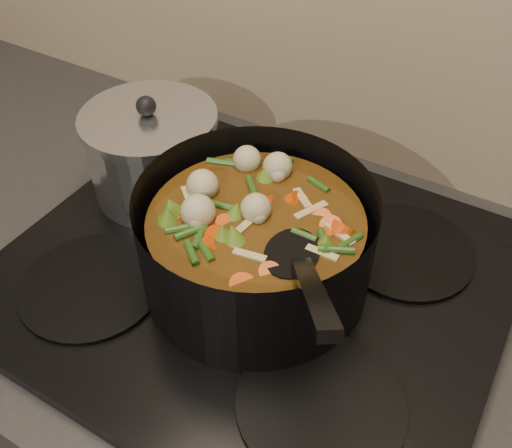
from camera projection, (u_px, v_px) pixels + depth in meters
The scene contains 4 objects.
counter at pixel (254, 439), 1.06m from camera, with size 2.64×0.64×0.91m.
stovetop at pixel (253, 273), 0.75m from camera, with size 0.62×0.54×0.03m.
stockpot at pixel (256, 244), 0.68m from camera, with size 0.36×0.36×0.21m.
saucepan at pixel (153, 153), 0.82m from camera, with size 0.19×0.19×0.16m.
Camera 1 is at (0.26, 1.50, 1.48)m, focal length 40.00 mm.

